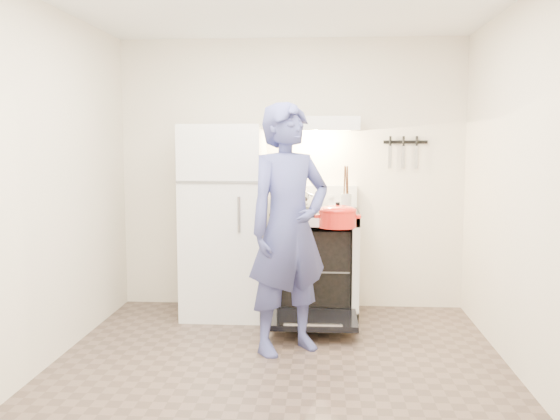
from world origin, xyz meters
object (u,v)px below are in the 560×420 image
object	(u,v)px
tea_kettle	(300,195)
dutch_oven	(338,219)
person	(289,229)
stove_body	(315,264)
refrigerator	(224,221)

from	to	relation	value
tea_kettle	dutch_oven	bearing A→B (deg)	-67.27
person	dutch_oven	world-z (taller)	person
stove_body	person	bearing A→B (deg)	-100.31
refrigerator	dutch_oven	world-z (taller)	refrigerator
person	tea_kettle	bearing A→B (deg)	52.49
stove_body	dutch_oven	world-z (taller)	dutch_oven
stove_body	person	distance (m)	1.11
stove_body	tea_kettle	xyz separation A→B (m)	(-0.14, 0.12, 0.62)
stove_body	tea_kettle	size ratio (longest dim) A/B	3.65
refrigerator	person	distance (m)	1.15
refrigerator	person	bearing A→B (deg)	-56.86
refrigerator	person	xyz separation A→B (m)	(0.63, -0.96, 0.07)
tea_kettle	dutch_oven	size ratio (longest dim) A/B	0.70
dutch_oven	tea_kettle	bearing A→B (deg)	112.73
stove_body	person	xyz separation A→B (m)	(-0.18, -0.99, 0.46)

